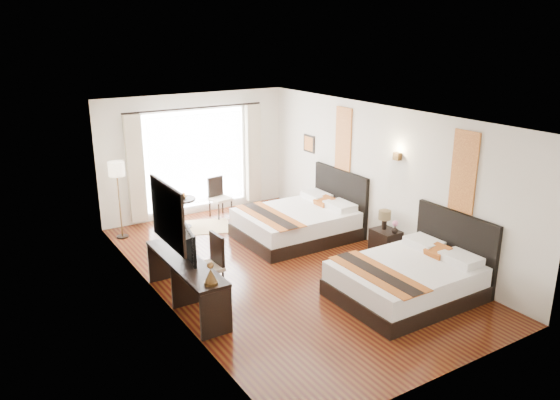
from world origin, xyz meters
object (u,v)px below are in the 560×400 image
desk_chair (208,277)px  window_chair (220,205)px  bed_near (410,278)px  nightstand (385,242)px  bed_far (300,222)px  console_desk (186,283)px  floor_lamp (117,174)px  table_lamp (385,216)px  television (183,243)px  fruit_bowl (182,197)px  side_table (183,213)px  vase (395,230)px

desk_chair → window_chair: size_ratio=1.10×
bed_near → nightstand: 1.71m
bed_far → console_desk: bed_far is taller
bed_near → floor_lamp: bearing=122.1°
table_lamp → desk_chair: desk_chair is taller
bed_far → floor_lamp: floor_lamp is taller
console_desk → television: 0.64m
bed_near → fruit_bowl: (-1.87, 4.96, 0.37)m
bed_far → television: size_ratio=2.63×
bed_near → fruit_bowl: bed_near is taller
window_chair → console_desk: bearing=-41.8°
television → floor_lamp: floor_lamp is taller
window_chair → desk_chair: bearing=-37.7°
floor_lamp → side_table: floor_lamp is taller
vase → window_chair: bearing=113.9°
table_lamp → floor_lamp: bearing=139.0°
television → fruit_bowl: size_ratio=4.56×
nightstand → side_table: bearing=128.3°
fruit_bowl → vase: bearing=-53.3°
vase → desk_chair: desk_chair is taller
vase → fruit_bowl: bearing=126.7°
desk_chair → side_table: (0.85, 3.14, 0.03)m
bed_far → vase: 2.07m
vase → floor_lamp: size_ratio=0.09×
television → side_table: 3.52m
table_lamp → bed_near: bearing=-118.5°
vase → television: bearing=173.8°
console_desk → side_table: console_desk is taller
desk_chair → fruit_bowl: desk_chair is taller
bed_near → vase: bed_near is taller
television → fruit_bowl: television is taller
table_lamp → side_table: (-2.74, 3.38, -0.42)m
side_table → console_desk: bearing=-111.4°
desk_chair → window_chair: 3.87m
window_chair → bed_far: bearing=13.1°
nightstand → floor_lamp: (-4.02, 3.59, 1.12)m
bed_far → window_chair: bed_far is taller
console_desk → television: size_ratio=2.50×
table_lamp → console_desk: table_lamp is taller
nightstand → vase: size_ratio=3.74×
bed_far → table_lamp: bed_far is taller
console_desk → nightstand: bearing=-2.1°
table_lamp → nightstand: bearing=-97.1°
bed_near → table_lamp: bed_near is taller
bed_far → desk_chair: bed_far is taller
nightstand → vase: vase is taller
nightstand → desk_chair: size_ratio=0.52×
bed_near → nightstand: bed_near is taller
nightstand → floor_lamp: bearing=138.3°
fruit_bowl → window_chair: size_ratio=0.21×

